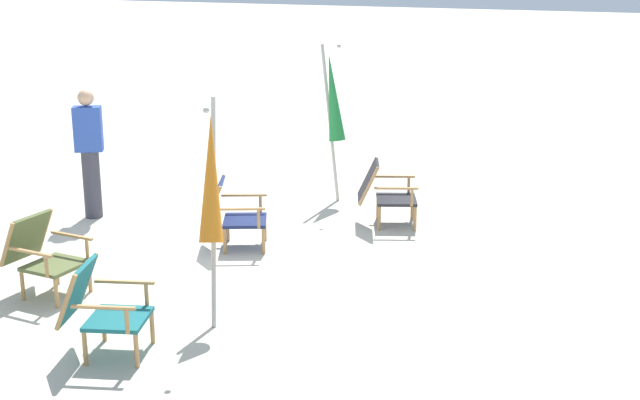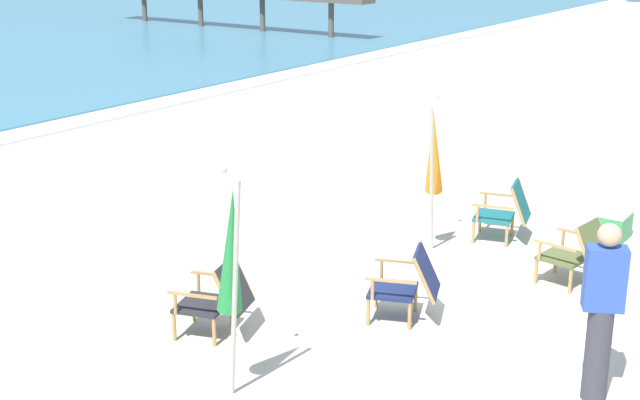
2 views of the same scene
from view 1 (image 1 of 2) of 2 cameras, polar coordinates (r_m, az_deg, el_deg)
ground_plane at (r=9.88m, az=-7.08°, el=-3.83°), size 80.00×80.00×0.00m
beach_chair_mid_center at (r=7.71m, az=-13.93°, el=-6.60°), size 0.73×0.82×0.81m
beach_chair_back_left at (r=10.12m, az=-5.75°, el=-0.74°), size 0.80×0.88×0.80m
beach_chair_far_center at (r=9.17m, az=-17.37°, el=-3.22°), size 0.66×0.78×0.80m
beach_chair_back_right at (r=10.93m, az=4.09°, el=0.57°), size 0.77×0.86×0.80m
umbrella_furled_green at (r=11.82m, az=0.83°, el=6.51°), size 0.39×0.46×2.10m
umbrella_furled_orange at (r=7.98m, az=-6.98°, el=1.29°), size 0.76×0.42×2.02m
person_near_chairs at (r=11.47m, az=-14.53°, el=2.96°), size 0.33×0.39×1.63m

